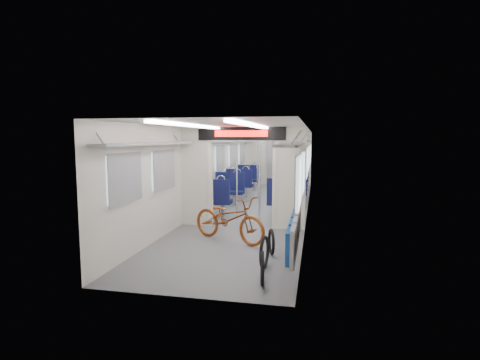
{
  "coord_description": "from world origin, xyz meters",
  "views": [
    {
      "loc": [
        1.66,
        -10.4,
        2.05
      ],
      "look_at": [
        -0.12,
        -1.68,
        1.05
      ],
      "focal_mm": 28.0,
      "sensor_mm": 36.0,
      "label": 1
    }
  ],
  "objects_px": {
    "bike_hoop_a": "(262,270)",
    "bike_hoop_b": "(264,254)",
    "bike_hoop_c": "(271,243)",
    "stanchion_near_left": "(237,174)",
    "stanchion_near_right": "(259,175)",
    "seat_bay_near_right": "(289,191)",
    "seat_bay_far_right": "(296,179)",
    "stanchion_far_left": "(258,166)",
    "bicycle": "(229,219)",
    "seat_bay_near_left": "(222,191)",
    "seat_bay_far_left": "(244,179)",
    "flip_bench": "(295,232)",
    "stanchion_far_right": "(276,165)"
  },
  "relations": [
    {
      "from": "bike_hoop_a",
      "to": "bike_hoop_b",
      "type": "relative_size",
      "value": 0.94
    },
    {
      "from": "bike_hoop_c",
      "to": "stanchion_near_left",
      "type": "relative_size",
      "value": 0.2
    },
    {
      "from": "stanchion_near_right",
      "to": "seat_bay_near_right",
      "type": "bearing_deg",
      "value": 64.26
    },
    {
      "from": "bike_hoop_a",
      "to": "seat_bay_far_right",
      "type": "height_order",
      "value": "seat_bay_far_right"
    },
    {
      "from": "stanchion_near_left",
      "to": "stanchion_far_left",
      "type": "distance_m",
      "value": 3.14
    },
    {
      "from": "bicycle",
      "to": "seat_bay_near_left",
      "type": "distance_m",
      "value": 3.21
    },
    {
      "from": "bike_hoop_a",
      "to": "bike_hoop_c",
      "type": "bearing_deg",
      "value": 91.59
    },
    {
      "from": "bike_hoop_b",
      "to": "bicycle",
      "type": "bearing_deg",
      "value": 122.36
    },
    {
      "from": "bicycle",
      "to": "stanchion_far_left",
      "type": "xyz_separation_m",
      "value": [
        -0.22,
        5.08,
        0.69
      ]
    },
    {
      "from": "bike_hoop_b",
      "to": "seat_bay_far_right",
      "type": "distance_m",
      "value": 8.29
    },
    {
      "from": "seat_bay_far_right",
      "to": "bike_hoop_a",
      "type": "bearing_deg",
      "value": -89.83
    },
    {
      "from": "seat_bay_near_left",
      "to": "seat_bay_near_right",
      "type": "height_order",
      "value": "seat_bay_near_right"
    },
    {
      "from": "seat_bay_far_left",
      "to": "stanchion_near_right",
      "type": "distance_m",
      "value": 4.67
    },
    {
      "from": "stanchion_near_left",
      "to": "stanchion_far_left",
      "type": "xyz_separation_m",
      "value": [
        0.03,
        3.14,
        0.0
      ]
    },
    {
      "from": "bicycle",
      "to": "stanchion_near_right",
      "type": "height_order",
      "value": "stanchion_near_right"
    },
    {
      "from": "seat_bay_far_right",
      "to": "stanchion_far_left",
      "type": "relative_size",
      "value": 0.89
    },
    {
      "from": "bike_hoop_a",
      "to": "stanchion_far_left",
      "type": "relative_size",
      "value": 0.21
    },
    {
      "from": "bicycle",
      "to": "seat_bay_far_left",
      "type": "height_order",
      "value": "seat_bay_far_left"
    },
    {
      "from": "flip_bench",
      "to": "bicycle",
      "type": "bearing_deg",
      "value": 136.92
    },
    {
      "from": "bike_hoop_c",
      "to": "seat_bay_near_right",
      "type": "xyz_separation_m",
      "value": [
        0.01,
        4.01,
        0.36
      ]
    },
    {
      "from": "bicycle",
      "to": "bike_hoop_c",
      "type": "relative_size",
      "value": 3.75
    },
    {
      "from": "bike_hoop_b",
      "to": "seat_bay_near_right",
      "type": "bearing_deg",
      "value": 89.55
    },
    {
      "from": "bike_hoop_b",
      "to": "seat_bay_near_left",
      "type": "height_order",
      "value": "seat_bay_near_left"
    },
    {
      "from": "stanchion_far_left",
      "to": "stanchion_far_right",
      "type": "bearing_deg",
      "value": 13.74
    },
    {
      "from": "stanchion_near_right",
      "to": "stanchion_near_left",
      "type": "bearing_deg",
      "value": -175.29
    },
    {
      "from": "bicycle",
      "to": "seat_bay_near_right",
      "type": "bearing_deg",
      "value": 10.55
    },
    {
      "from": "seat_bay_far_right",
      "to": "bicycle",
      "type": "bearing_deg",
      "value": -97.88
    },
    {
      "from": "bike_hoop_b",
      "to": "flip_bench",
      "type": "bearing_deg",
      "value": 19.24
    },
    {
      "from": "seat_bay_near_left",
      "to": "seat_bay_far_right",
      "type": "xyz_separation_m",
      "value": [
        1.87,
        3.78,
        -0.01
      ]
    },
    {
      "from": "stanchion_far_right",
      "to": "bike_hoop_b",
      "type": "bearing_deg",
      "value": -85.47
    },
    {
      "from": "seat_bay_near_left",
      "to": "stanchion_far_left",
      "type": "bearing_deg",
      "value": 70.68
    },
    {
      "from": "bike_hoop_b",
      "to": "seat_bay_near_right",
      "type": "relative_size",
      "value": 0.23
    },
    {
      "from": "seat_bay_near_left",
      "to": "flip_bench",
      "type": "bearing_deg",
      "value": -62.23
    },
    {
      "from": "flip_bench",
      "to": "seat_bay_far_right",
      "type": "relative_size",
      "value": 1.04
    },
    {
      "from": "seat_bay_near_left",
      "to": "stanchion_far_left",
      "type": "distance_m",
      "value": 2.21
    },
    {
      "from": "stanchion_far_left",
      "to": "stanchion_near_left",
      "type": "bearing_deg",
      "value": -90.56
    },
    {
      "from": "bike_hoop_b",
      "to": "seat_bay_far_left",
      "type": "relative_size",
      "value": 0.25
    },
    {
      "from": "bike_hoop_c",
      "to": "seat_bay_near_left",
      "type": "distance_m",
      "value": 4.23
    },
    {
      "from": "seat_bay_far_left",
      "to": "stanchion_near_left",
      "type": "bearing_deg",
      "value": -81.51
    },
    {
      "from": "bike_hoop_a",
      "to": "seat_bay_far_right",
      "type": "bearing_deg",
      "value": 90.17
    },
    {
      "from": "bike_hoop_a",
      "to": "seat_bay_near_right",
      "type": "xyz_separation_m",
      "value": [
        -0.03,
        5.42,
        0.35
      ]
    },
    {
      "from": "seat_bay_near_right",
      "to": "seat_bay_far_right",
      "type": "xyz_separation_m",
      "value": [
        -0.0,
        3.54,
        -0.03
      ]
    },
    {
      "from": "bicycle",
      "to": "bike_hoop_c",
      "type": "height_order",
      "value": "bicycle"
    },
    {
      "from": "flip_bench",
      "to": "bike_hoop_a",
      "type": "distance_m",
      "value": 0.99
    },
    {
      "from": "stanchion_far_right",
      "to": "seat_bay_near_left",
      "type": "bearing_deg",
      "value": -121.18
    },
    {
      "from": "flip_bench",
      "to": "bike_hoop_a",
      "type": "xyz_separation_m",
      "value": [
        -0.39,
        -0.84,
        -0.36
      ]
    },
    {
      "from": "stanchion_near_right",
      "to": "stanchion_far_left",
      "type": "height_order",
      "value": "same"
    },
    {
      "from": "bicycle",
      "to": "stanchion_far_left",
      "type": "relative_size",
      "value": 0.76
    },
    {
      "from": "flip_bench",
      "to": "stanchion_far_right",
      "type": "height_order",
      "value": "stanchion_far_right"
    },
    {
      "from": "seat_bay_near_right",
      "to": "bike_hoop_b",
      "type": "bearing_deg",
      "value": -90.45
    }
  ]
}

